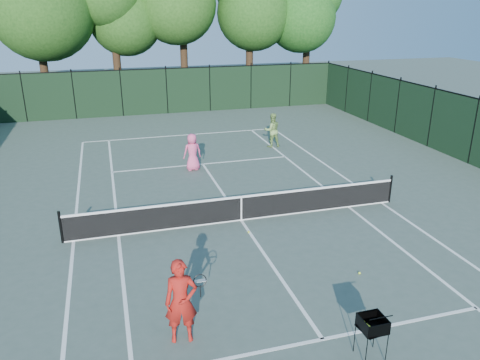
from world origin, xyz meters
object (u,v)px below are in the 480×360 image
object	(u,v)px
player_pink	(192,152)
player_green	(272,130)
loose_ball_midcourt	(249,232)
coach	(181,301)
loose_ball_near_cart	(359,273)
ball_hopper	(373,324)

from	to	relation	value
player_pink	player_green	world-z (taller)	player_green
loose_ball_midcourt	coach	bearing A→B (deg)	-122.82
player_green	loose_ball_near_cart	distance (m)	12.67
player_green	player_pink	bearing A→B (deg)	29.35
player_pink	loose_ball_midcourt	distance (m)	6.77
player_green	ball_hopper	xyz separation A→B (m)	(-3.40, -15.43, -0.06)
player_pink	player_green	distance (m)	5.33
coach	loose_ball_midcourt	distance (m)	5.48
coach	ball_hopper	bearing A→B (deg)	-18.37
player_green	loose_ball_near_cart	size ratio (longest dim) A/B	25.99
coach	player_pink	size ratio (longest dim) A/B	1.16
player_green	ball_hopper	distance (m)	15.80
player_pink	loose_ball_near_cart	size ratio (longest dim) A/B	24.58
player_green	loose_ball_midcourt	world-z (taller)	player_green
loose_ball_near_cart	loose_ball_midcourt	xyz separation A→B (m)	(-2.19, 3.25, 0.00)
ball_hopper	coach	bearing A→B (deg)	149.13
coach	ball_hopper	distance (m)	4.02
ball_hopper	loose_ball_near_cart	bearing A→B (deg)	57.04
loose_ball_midcourt	loose_ball_near_cart	bearing A→B (deg)	-56.07
ball_hopper	player_pink	bearing A→B (deg)	89.07
player_pink	loose_ball_midcourt	bearing A→B (deg)	87.40
loose_ball_midcourt	player_green	bearing A→B (deg)	65.92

